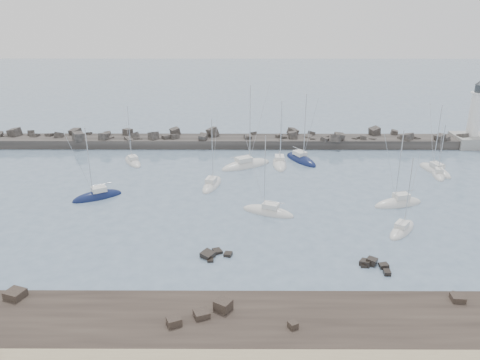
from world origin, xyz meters
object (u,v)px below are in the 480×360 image
sailboat_2 (97,197)px  sailboat_6 (280,164)px  sailboat_8 (301,160)px  sailboat_12 (438,175)px  sailboat_5 (268,212)px  sailboat_4 (246,166)px  sailboat_7 (402,230)px  sailboat_10 (435,171)px  sailboat_3 (212,185)px  lighthouse (472,132)px  sailboat_1 (133,162)px  sailboat_9 (398,204)px

sailboat_2 → sailboat_6: bearing=28.3°
sailboat_8 → sailboat_12: bearing=-19.5°
sailboat_5 → sailboat_6: size_ratio=0.95×
sailboat_4 → sailboat_7: sailboat_4 is taller
sailboat_10 → sailboat_12: (-0.25, -2.20, -0.01)m
sailboat_3 → sailboat_12: sailboat_3 is taller
lighthouse → sailboat_8: (-37.09, -10.24, -2.94)m
lighthouse → sailboat_1: 70.22m
sailboat_1 → sailboat_6: size_ratio=0.88×
sailboat_9 → sailboat_1: bearing=156.2°
sailboat_8 → sailboat_9: sailboat_8 is taller
sailboat_9 → sailboat_12: 16.64m
lighthouse → sailboat_12: 23.30m
sailboat_7 → sailboat_9: sailboat_9 is taller
sailboat_2 → sailboat_5: sailboat_5 is taller
sailboat_5 → sailboat_12: 34.43m
lighthouse → sailboat_1: bearing=-170.6°
sailboat_3 → sailboat_10: bearing=10.1°
sailboat_1 → sailboat_8: sailboat_8 is taller
sailboat_7 → sailboat_10: 26.96m
sailboat_8 → sailboat_9: bearing=-59.5°
sailboat_10 → sailboat_9: bearing=-127.2°
lighthouse → sailboat_1: size_ratio=1.25×
sailboat_3 → sailboat_10: sailboat_10 is taller
lighthouse → sailboat_10: 21.44m
sailboat_1 → sailboat_5: bearing=-42.5°
sailboat_1 → sailboat_10: sailboat_10 is taller
sailboat_3 → sailboat_8: 20.97m
sailboat_3 → sailboat_9: (28.58, -7.64, 0.02)m
sailboat_12 → sailboat_5: bearing=-153.1°
lighthouse → sailboat_2: (-71.04, -28.46, -2.94)m
sailboat_1 → sailboat_12: bearing=-7.2°
sailboat_8 → sailboat_12: 24.58m
sailboat_1 → sailboat_7: (42.14, -28.18, 0.00)m
sailboat_4 → sailboat_9: sailboat_4 is taller
lighthouse → sailboat_7: lighthouse is taller
sailboat_10 → lighthouse: bearing=49.9°
sailboat_1 → sailboat_3: bearing=-37.0°
sailboat_1 → sailboat_4: (21.49, -2.04, 0.02)m
sailboat_3 → sailboat_4: 11.40m
sailboat_2 → sailboat_6: size_ratio=0.94×
sailboat_1 → sailboat_2: 17.10m
sailboat_10 → sailboat_3: bearing=-169.9°
sailboat_9 → sailboat_10: bearing=52.8°
sailboat_2 → sailboat_3: size_ratio=1.03×
lighthouse → sailboat_2: 76.59m
sailboat_1 → sailboat_4: sailboat_4 is taller
lighthouse → sailboat_4: size_ratio=0.91×
sailboat_2 → sailboat_9: (46.18, -2.53, 0.00)m
sailboat_8 → sailboat_1: bearing=-177.8°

